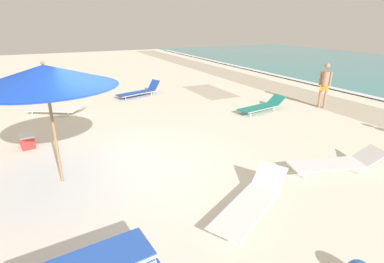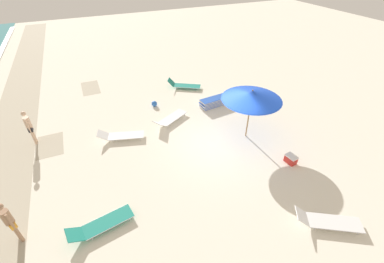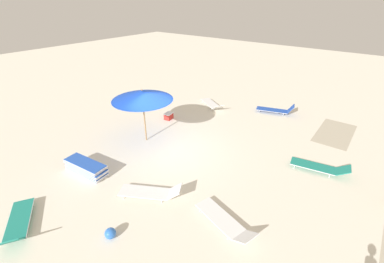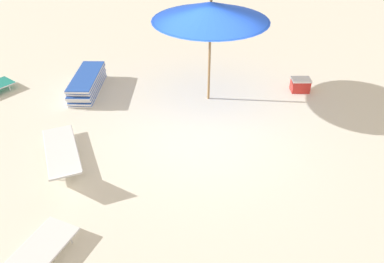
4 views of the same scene
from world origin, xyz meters
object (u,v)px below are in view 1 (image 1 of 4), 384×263
Objects in this scene: sun_lounger_mid_beach_solo at (59,109)px; cooler_box at (27,141)px; beach_umbrella at (45,76)px; sun_lounger_near_water_right at (262,106)px; sun_lounger_beside_umbrella at (336,162)px; sun_lounger_under_umbrella at (252,201)px; sun_lounger_near_water_left at (140,91)px; beachgoer_wading_adult at (325,83)px.

cooler_box is at bearing 12.43° from sun_lounger_mid_beach_solo.
beach_umbrella reaches higher than sun_lounger_mid_beach_solo.
beach_umbrella is 7.99m from sun_lounger_near_water_right.
sun_lounger_mid_beach_solo is at bearing -122.81° from sun_lounger_near_water_right.
sun_lounger_beside_umbrella is 1.03× the size of sun_lounger_near_water_right.
cooler_box is (-5.12, -3.76, -0.02)m from sun_lounger_under_umbrella.
sun_lounger_near_water_right is 7.65m from sun_lounger_mid_beach_solo.
sun_lounger_near_water_right is (-4.68, 1.57, 0.00)m from sun_lounger_beside_umbrella.
sun_lounger_near_water_right reaches higher than cooler_box.
sun_lounger_under_umbrella is 1.00× the size of sun_lounger_near_water_right.
beach_umbrella reaches higher than sun_lounger_near_water_right.
sun_lounger_near_water_left is (-6.90, 3.79, -2.06)m from beach_umbrella.
sun_lounger_near_water_right is 8.04m from cooler_box.
sun_lounger_under_umbrella is at bearing -64.36° from sun_lounger_beside_umbrella.
sun_lounger_under_umbrella is 2.75m from sun_lounger_beside_umbrella.
cooler_box is (0.01, -8.04, -0.02)m from sun_lounger_near_water_right.
beach_umbrella is at bearing 70.69° from beachgoer_wading_adult.
sun_lounger_mid_beach_solo is at bearing 177.20° from beach_umbrella.
sun_lounger_near_water_left is at bearing 144.01° from sun_lounger_mid_beach_solo.
sun_lounger_mid_beach_solo is at bearing -84.34° from sun_lounger_near_water_left.
beachgoer_wading_adult is at bearing 78.85° from cooler_box.
beachgoer_wading_adult reaches higher than sun_lounger_mid_beach_solo.
cooler_box is at bearing -62.75° from sun_lounger_near_water_left.
sun_lounger_beside_umbrella is at bearing -28.62° from sun_lounger_near_water_right.
sun_lounger_near_water_left reaches higher than sun_lounger_under_umbrella.
cooler_box is at bearing -172.91° from sun_lounger_under_umbrella.
sun_lounger_near_water_left is at bearing 146.32° from sun_lounger_under_umbrella.
sun_lounger_near_water_left is 7.93m from beachgoer_wading_adult.
sun_lounger_near_water_left reaches higher than sun_lounger_mid_beach_solo.
sun_lounger_beside_umbrella is at bearing 46.44° from cooler_box.
sun_lounger_beside_umbrella is 1.28× the size of beachgoer_wading_adult.
beach_umbrella is 1.22× the size of sun_lounger_beside_umbrella.
sun_lounger_under_umbrella is 6.68m from sun_lounger_near_water_right.
sun_lounger_near_water_left is 6.35m from cooler_box.
sun_lounger_mid_beach_solo is at bearing 39.68° from beachgoer_wading_adult.
beachgoer_wading_adult is (0.63, 2.48, 0.79)m from sun_lounger_near_water_right.
sun_lounger_near_water_right is at bearing 98.11° from sun_lounger_mid_beach_solo.
sun_lounger_under_umbrella is 4.06× the size of cooler_box.
sun_lounger_beside_umbrella is 5.78m from beachgoer_wading_adult.
sun_lounger_beside_umbrella is at bearing 105.26° from beachgoer_wading_adult.
cooler_box is (-4.67, -6.48, -0.02)m from sun_lounger_beside_umbrella.
sun_lounger_under_umbrella reaches higher than sun_lounger_beside_umbrella.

